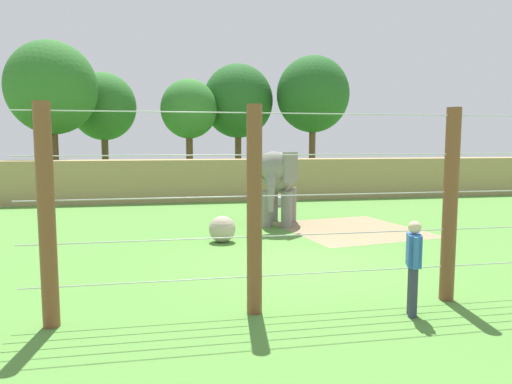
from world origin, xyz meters
TOP-DOWN VIEW (x-y plane):
  - ground_plane at (0.00, 0.00)m, footprint 120.00×120.00m
  - dirt_patch at (2.96, 4.01)m, footprint 5.03×5.33m
  - embankment_wall at (0.00, 13.32)m, footprint 36.00×1.80m
  - elephant at (0.67, 5.31)m, footprint 2.23×3.46m
  - enrichment_ball at (-1.67, 2.77)m, footprint 0.80×0.80m
  - cable_fence at (0.04, -3.18)m, footprint 11.33×0.27m
  - zookeeper at (0.89, -3.83)m, footprint 0.34×0.59m
  - feed_trough at (1.97, 10.65)m, footprint 1.08×1.48m
  - tree_far_left at (-9.72, 17.78)m, footprint 5.06×5.06m
  - tree_left_of_centre at (1.56, 21.16)m, footprint 4.80×4.80m
  - tree_behind_wall at (-7.34, 21.18)m, footprint 4.20×4.20m
  - tree_right_of_centre at (6.45, 19.69)m, footprint 4.89×4.89m
  - tree_far_right at (-1.86, 19.81)m, footprint 3.64×3.64m

SIDE VIEW (x-z plane):
  - ground_plane at x=0.00m, z-range 0.00..0.00m
  - dirt_patch at x=2.96m, z-range 0.00..0.01m
  - feed_trough at x=1.97m, z-range 0.00..0.44m
  - enrichment_ball at x=-1.67m, z-range 0.00..0.80m
  - zookeeper at x=0.89m, z-range 0.09..1.76m
  - embankment_wall at x=0.00m, z-range 0.00..2.13m
  - elephant at x=0.67m, z-range 0.44..3.15m
  - cable_fence at x=0.04m, z-range 0.01..3.65m
  - tree_far_right at x=-1.86m, z-range 1.58..8.66m
  - tree_behind_wall at x=-7.34m, z-range 1.54..9.10m
  - tree_left_of_centre at x=1.56m, z-range 1.64..10.00m
  - tree_far_left at x=-9.72m, z-range 1.71..10.49m
  - tree_right_of_centre at x=6.45m, z-range 1.81..10.63m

